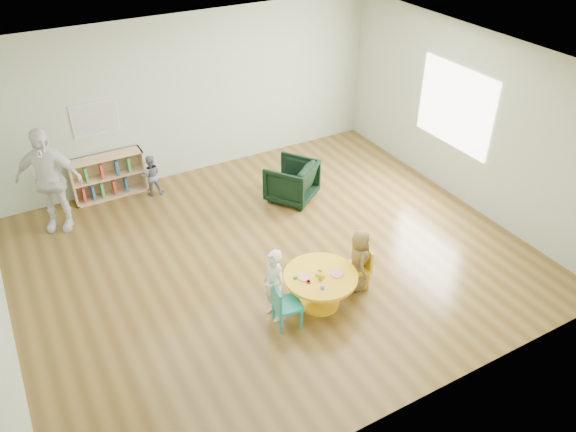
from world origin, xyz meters
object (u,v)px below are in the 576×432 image
(kid_chair_left, at_px, (284,304))
(toddler, at_px, (151,175))
(child_left, at_px, (274,286))
(kid_chair_right, at_px, (359,266))
(armchair, at_px, (292,181))
(adult_caretaker, at_px, (49,180))
(activity_table, at_px, (320,284))
(child_right, at_px, (359,260))
(bookshelf, at_px, (107,176))

(kid_chair_left, height_order, toddler, toddler)
(child_left, height_order, toddler, child_left)
(kid_chair_right, bearing_deg, armchair, 3.88)
(adult_caretaker, bearing_deg, activity_table, -26.67)
(activity_table, bearing_deg, adult_caretaker, 126.97)
(kid_chair_right, bearing_deg, adult_caretaker, 54.82)
(armchair, height_order, child_right, child_right)
(child_left, bearing_deg, adult_caretaker, -154.26)
(kid_chair_left, xyz_separation_m, kid_chair_right, (1.24, 0.17, -0.01))
(bookshelf, height_order, child_right, child_right)
(armchair, height_order, toddler, toddler)
(child_left, distance_m, toddler, 3.66)
(bookshelf, bearing_deg, kid_chair_right, -59.58)
(activity_table, xyz_separation_m, child_left, (-0.62, 0.07, 0.18))
(activity_table, height_order, adult_caretaker, adult_caretaker)
(kid_chair_left, height_order, child_right, child_right)
(child_right, bearing_deg, activity_table, 116.13)
(bookshelf, xyz_separation_m, toddler, (0.65, -0.33, -0.00))
(toddler, distance_m, adult_caretaker, 1.66)
(kid_chair_right, bearing_deg, child_right, 132.41)
(toddler, xyz_separation_m, adult_caretaker, (-1.58, -0.24, 0.47))
(kid_chair_left, distance_m, kid_chair_right, 1.26)
(armchair, bearing_deg, adult_caretaker, -51.48)
(activity_table, relative_size, bookshelf, 0.79)
(activity_table, relative_size, kid_chair_right, 1.56)
(activity_table, relative_size, armchair, 1.27)
(kid_chair_left, bearing_deg, adult_caretaker, -142.36)
(armchair, distance_m, child_left, 2.84)
(activity_table, relative_size, adult_caretaker, 0.57)
(bookshelf, height_order, toddler, bookshelf)
(activity_table, distance_m, bookshelf, 4.38)
(adult_caretaker, bearing_deg, armchair, 10.07)
(kid_chair_right, height_order, child_left, child_left)
(armchair, bearing_deg, activity_table, 33.44)
(toddler, bearing_deg, armchair, 159.72)
(bookshelf, xyz_separation_m, adult_caretaker, (-0.93, -0.57, 0.47))
(bookshelf, bearing_deg, kid_chair_left, -75.24)
(activity_table, height_order, child_right, child_right)
(activity_table, height_order, toddler, toddler)
(activity_table, distance_m, kid_chair_left, 0.60)
(kid_chair_right, relative_size, bookshelf, 0.51)
(armchair, relative_size, child_left, 0.74)
(activity_table, relative_size, kid_chair_left, 1.52)
(armchair, relative_size, adult_caretaker, 0.45)
(kid_chair_right, bearing_deg, bookshelf, 41.49)
(kid_chair_right, height_order, child_right, child_right)
(child_right, bearing_deg, child_left, 110.82)
(bookshelf, distance_m, armchair, 3.09)
(child_left, relative_size, child_right, 1.12)
(bookshelf, distance_m, toddler, 0.73)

